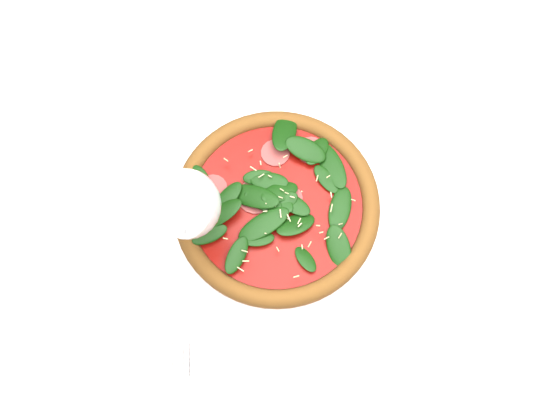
{
  "coord_description": "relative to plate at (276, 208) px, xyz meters",
  "views": [
    {
      "loc": [
        -0.09,
        -0.26,
        1.55
      ],
      "look_at": [
        -0.08,
        0.01,
        0.77
      ],
      "focal_mm": 40.0,
      "sensor_mm": 36.0,
      "label": 1
    }
  ],
  "objects": [
    {
      "name": "ground",
      "position": [
        0.07,
        -0.01,
        -0.76
      ],
      "size": [
        6.0,
        6.0,
        0.0
      ],
      "primitive_type": "plane",
      "color": "brown",
      "rests_on": "ground"
    },
    {
      "name": "dining_table",
      "position": [
        0.07,
        -0.01,
        -0.11
      ],
      "size": [
        1.21,
        0.81,
        0.75
      ],
      "color": "silver",
      "rests_on": "ground"
    },
    {
      "name": "pizza",
      "position": [
        -0.0,
        0.0,
        0.02
      ],
      "size": [
        0.3,
        0.3,
        0.04
      ],
      "rotation": [
        0.0,
        0.0,
        -0.06
      ],
      "color": "#995125",
      "rests_on": "plate"
    },
    {
      "name": "plate",
      "position": [
        0.0,
        0.0,
        0.0
      ],
      "size": [
        0.33,
        0.33,
        0.01
      ],
      "color": "white",
      "rests_on": "dining_table"
    },
    {
      "name": "wine_glass",
      "position": [
        -0.11,
        -0.03,
        0.13
      ],
      "size": [
        0.08,
        0.08,
        0.19
      ],
      "color": "white",
      "rests_on": "dining_table"
    },
    {
      "name": "fork",
      "position": [
        -0.13,
        -0.24,
        0.01
      ],
      "size": [
        0.03,
        0.16,
        0.0
      ],
      "rotation": [
        0.0,
        0.0,
        -0.01
      ],
      "color": "silver",
      "rests_on": "napkin"
    }
  ]
}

